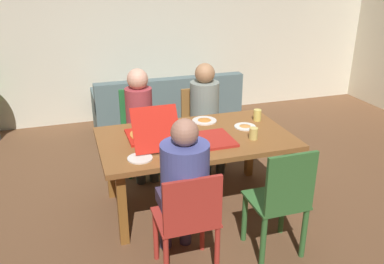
{
  "coord_description": "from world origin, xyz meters",
  "views": [
    {
      "loc": [
        -1.08,
        -3.25,
        2.18
      ],
      "look_at": [
        0.0,
        0.1,
        0.73
      ],
      "focal_mm": 37.64,
      "sensor_mm": 36.0,
      "label": 1
    }
  ],
  "objects_px": {
    "dining_table": "(195,144)",
    "person_0": "(140,114)",
    "chair_3": "(281,201)",
    "drinking_glass_1": "(257,115)",
    "couch": "(166,111)",
    "plate_2": "(140,158)",
    "drinking_glass_0": "(253,134)",
    "plate_1": "(204,120)",
    "chair_1": "(189,219)",
    "pizza_box_0": "(210,140)",
    "person_2": "(206,107)",
    "person_1": "(183,183)",
    "chair_0": "(139,128)",
    "plate_0": "(245,126)",
    "pizza_box_1": "(151,134)",
    "chair_2": "(202,122)"
  },
  "relations": [
    {
      "from": "chair_1",
      "to": "drinking_glass_0",
      "type": "xyz_separation_m",
      "value": [
        0.84,
        0.71,
        0.28
      ]
    },
    {
      "from": "person_2",
      "to": "couch",
      "type": "xyz_separation_m",
      "value": [
        -0.18,
        1.16,
        -0.41
      ]
    },
    {
      "from": "dining_table",
      "to": "person_0",
      "type": "height_order",
      "value": "person_0"
    },
    {
      "from": "dining_table",
      "to": "person_1",
      "type": "xyz_separation_m",
      "value": [
        -0.36,
        -0.8,
        0.08
      ]
    },
    {
      "from": "chair_2",
      "to": "dining_table",
      "type": "bearing_deg",
      "value": -112.7
    },
    {
      "from": "pizza_box_1",
      "to": "plate_2",
      "type": "xyz_separation_m",
      "value": [
        -0.17,
        -0.38,
        -0.05
      ]
    },
    {
      "from": "plate_1",
      "to": "couch",
      "type": "bearing_deg",
      "value": 89.68
    },
    {
      "from": "person_0",
      "to": "person_2",
      "type": "distance_m",
      "value": 0.75
    },
    {
      "from": "chair_0",
      "to": "drinking_glass_0",
      "type": "height_order",
      "value": "chair_0"
    },
    {
      "from": "dining_table",
      "to": "plate_0",
      "type": "height_order",
      "value": "plate_0"
    },
    {
      "from": "chair_3",
      "to": "plate_2",
      "type": "distance_m",
      "value": 1.17
    },
    {
      "from": "drinking_glass_0",
      "to": "chair_0",
      "type": "bearing_deg",
      "value": 125.05
    },
    {
      "from": "person_2",
      "to": "plate_1",
      "type": "height_order",
      "value": "person_2"
    },
    {
      "from": "person_2",
      "to": "plate_1",
      "type": "distance_m",
      "value": 0.5
    },
    {
      "from": "chair_3",
      "to": "pizza_box_0",
      "type": "distance_m",
      "value": 0.87
    },
    {
      "from": "pizza_box_1",
      "to": "plate_0",
      "type": "distance_m",
      "value": 0.94
    },
    {
      "from": "pizza_box_1",
      "to": "drinking_glass_0",
      "type": "xyz_separation_m",
      "value": [
        0.89,
        -0.29,
        0.0
      ]
    },
    {
      "from": "chair_0",
      "to": "person_2",
      "type": "relative_size",
      "value": 0.76
    },
    {
      "from": "chair_2",
      "to": "person_0",
      "type": "bearing_deg",
      "value": -170.69
    },
    {
      "from": "drinking_glass_1",
      "to": "couch",
      "type": "bearing_deg",
      "value": 106.1
    },
    {
      "from": "pizza_box_0",
      "to": "chair_1",
      "type": "bearing_deg",
      "value": -119.64
    },
    {
      "from": "chair_1",
      "to": "pizza_box_0",
      "type": "height_order",
      "value": "chair_1"
    },
    {
      "from": "drinking_glass_0",
      "to": "drinking_glass_1",
      "type": "height_order",
      "value": "drinking_glass_1"
    },
    {
      "from": "chair_2",
      "to": "chair_3",
      "type": "bearing_deg",
      "value": -90.0
    },
    {
      "from": "person_1",
      "to": "couch",
      "type": "relative_size",
      "value": 0.62
    },
    {
      "from": "dining_table",
      "to": "person_2",
      "type": "distance_m",
      "value": 0.9
    },
    {
      "from": "drinking_glass_1",
      "to": "chair_0",
      "type": "bearing_deg",
      "value": 144.58
    },
    {
      "from": "chair_3",
      "to": "plate_1",
      "type": "bearing_deg",
      "value": 98.34
    },
    {
      "from": "person_0",
      "to": "plate_2",
      "type": "distance_m",
      "value": 1.16
    },
    {
      "from": "couch",
      "to": "drinking_glass_0",
      "type": "bearing_deg",
      "value": -83.16
    },
    {
      "from": "chair_3",
      "to": "pizza_box_1",
      "type": "height_order",
      "value": "pizza_box_1"
    },
    {
      "from": "person_1",
      "to": "drinking_glass_1",
      "type": "relative_size",
      "value": 10.78
    },
    {
      "from": "person_0",
      "to": "plate_0",
      "type": "xyz_separation_m",
      "value": [
        0.89,
        -0.76,
        0.03
      ]
    },
    {
      "from": "plate_1",
      "to": "drinking_glass_0",
      "type": "distance_m",
      "value": 0.63
    },
    {
      "from": "chair_3",
      "to": "drinking_glass_1",
      "type": "relative_size",
      "value": 8.26
    },
    {
      "from": "plate_0",
      "to": "plate_2",
      "type": "height_order",
      "value": "plate_0"
    },
    {
      "from": "dining_table",
      "to": "chair_1",
      "type": "relative_size",
      "value": 2.02
    },
    {
      "from": "plate_1",
      "to": "chair_3",
      "type": "bearing_deg",
      "value": -81.66
    },
    {
      "from": "person_2",
      "to": "plate_1",
      "type": "bearing_deg",
      "value": -111.9
    },
    {
      "from": "pizza_box_0",
      "to": "plate_0",
      "type": "relative_size",
      "value": 1.95
    },
    {
      "from": "chair_1",
      "to": "chair_2",
      "type": "bearing_deg",
      "value": 68.13
    },
    {
      "from": "plate_1",
      "to": "chair_1",
      "type": "bearing_deg",
      "value": -114.02
    },
    {
      "from": "chair_3",
      "to": "plate_2",
      "type": "relative_size",
      "value": 4.6
    },
    {
      "from": "dining_table",
      "to": "person_0",
      "type": "distance_m",
      "value": 0.9
    },
    {
      "from": "dining_table",
      "to": "plate_0",
      "type": "distance_m",
      "value": 0.55
    },
    {
      "from": "person_0",
      "to": "drinking_glass_0",
      "type": "xyz_separation_m",
      "value": [
        0.84,
        -1.05,
        0.08
      ]
    },
    {
      "from": "plate_0",
      "to": "plate_1",
      "type": "relative_size",
      "value": 0.85
    },
    {
      "from": "couch",
      "to": "drinking_glass_1",
      "type": "bearing_deg",
      "value": -73.9
    },
    {
      "from": "plate_2",
      "to": "couch",
      "type": "height_order",
      "value": "couch"
    },
    {
      "from": "person_1",
      "to": "chair_2",
      "type": "bearing_deg",
      "value": 66.7
    }
  ]
}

